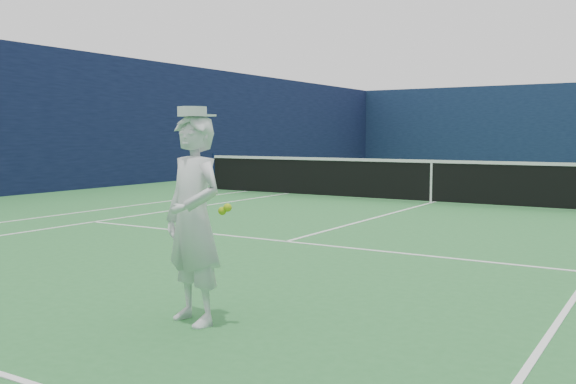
% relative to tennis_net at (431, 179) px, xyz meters
% --- Properties ---
extents(ground, '(80.00, 80.00, 0.00)m').
position_rel_tennis_net_xyz_m(ground, '(0.00, 0.00, -0.55)').
color(ground, '#2A7034').
rests_on(ground, ground).
extents(court_markings, '(11.03, 23.83, 0.01)m').
position_rel_tennis_net_xyz_m(court_markings, '(0.00, 0.00, -0.55)').
color(court_markings, white).
rests_on(court_markings, ground).
extents(windscreen_fence, '(20.12, 36.12, 4.00)m').
position_rel_tennis_net_xyz_m(windscreen_fence, '(0.00, 0.00, 1.45)').
color(windscreen_fence, '#101D3B').
rests_on(windscreen_fence, ground).
extents(tennis_net, '(12.88, 0.09, 1.07)m').
position_rel_tennis_net_xyz_m(tennis_net, '(0.00, 0.00, 0.00)').
color(tennis_net, '#141E4C').
rests_on(tennis_net, ground).
extents(tennis_player, '(0.74, 0.63, 1.81)m').
position_rel_tennis_net_xyz_m(tennis_player, '(1.50, -10.29, 0.33)').
color(tennis_player, white).
rests_on(tennis_player, ground).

